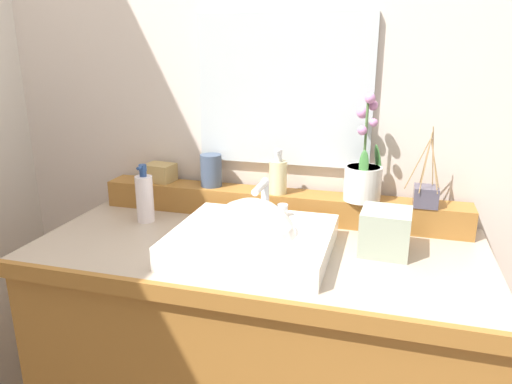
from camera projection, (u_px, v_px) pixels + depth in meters
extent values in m
cube|color=beige|center=(291.00, 89.00, 1.62)|extent=(2.81, 0.20, 2.49)
cube|color=#99632A|center=(258.00, 374.00, 1.49)|extent=(1.25, 0.57, 0.81)
cube|color=tan|center=(258.00, 250.00, 1.37)|extent=(1.27, 0.60, 0.04)
cube|color=#99632A|center=(222.00, 301.00, 1.10)|extent=(1.27, 0.02, 0.04)
cube|color=#99632A|center=(277.00, 204.00, 1.57)|extent=(1.20, 0.10, 0.09)
cube|color=white|center=(252.00, 241.00, 1.31)|extent=(0.42, 0.37, 0.06)
sphere|color=white|center=(250.00, 246.00, 1.29)|extent=(0.26, 0.26, 0.26)
cylinder|color=silver|center=(264.00, 198.00, 1.40)|extent=(0.02, 0.02, 0.10)
cylinder|color=silver|center=(259.00, 187.00, 1.34)|extent=(0.02, 0.11, 0.02)
sphere|color=silver|center=(264.00, 182.00, 1.39)|extent=(0.03, 0.03, 0.03)
cylinder|color=silver|center=(246.00, 207.00, 1.43)|extent=(0.03, 0.03, 0.04)
cylinder|color=silver|center=(282.00, 210.00, 1.40)|extent=(0.03, 0.03, 0.04)
ellipsoid|color=silver|center=(224.00, 210.00, 1.42)|extent=(0.07, 0.04, 0.02)
cylinder|color=silver|center=(362.00, 183.00, 1.46)|extent=(0.11, 0.11, 0.11)
cylinder|color=tan|center=(363.00, 169.00, 1.44)|extent=(0.10, 0.10, 0.01)
cylinder|color=#476B38|center=(366.00, 133.00, 1.41)|extent=(0.01, 0.01, 0.20)
ellipsoid|color=#387033|center=(378.00, 160.00, 1.46)|extent=(0.04, 0.04, 0.10)
ellipsoid|color=#387033|center=(364.00, 165.00, 1.40)|extent=(0.03, 0.03, 0.09)
sphere|color=#BF79AF|center=(362.00, 130.00, 1.40)|extent=(0.03, 0.03, 0.03)
sphere|color=#BF79AF|center=(374.00, 123.00, 1.39)|extent=(0.02, 0.02, 0.02)
sphere|color=#BF79AF|center=(363.00, 113.00, 1.42)|extent=(0.04, 0.04, 0.04)
sphere|color=#BF79AF|center=(373.00, 105.00, 1.40)|extent=(0.03, 0.03, 0.03)
sphere|color=#BF79AF|center=(370.00, 98.00, 1.37)|extent=(0.03, 0.03, 0.03)
cylinder|color=beige|center=(278.00, 177.00, 1.52)|extent=(0.06, 0.06, 0.11)
cylinder|color=silver|center=(278.00, 158.00, 1.50)|extent=(0.02, 0.02, 0.02)
cylinder|color=silver|center=(278.00, 152.00, 1.50)|extent=(0.03, 0.03, 0.02)
cylinder|color=silver|center=(277.00, 152.00, 1.48)|extent=(0.01, 0.03, 0.01)
cylinder|color=#3D4B63|center=(211.00, 170.00, 1.60)|extent=(0.07, 0.07, 0.11)
cube|color=#4B4657|center=(426.00, 196.00, 1.41)|extent=(0.07, 0.07, 0.06)
cylinder|color=#9E7A4C|center=(435.00, 167.00, 1.38)|extent=(0.04, 0.01, 0.14)
cylinder|color=#9E7A4C|center=(433.00, 158.00, 1.39)|extent=(0.02, 0.03, 0.19)
cylinder|color=#9E7A4C|center=(426.00, 160.00, 1.40)|extent=(0.02, 0.05, 0.17)
cylinder|color=#9E7A4C|center=(418.00, 163.00, 1.39)|extent=(0.07, 0.01, 0.16)
cylinder|color=#9E7A4C|center=(426.00, 163.00, 1.36)|extent=(0.03, 0.04, 0.17)
cylinder|color=#9E7A4C|center=(435.00, 167.00, 1.36)|extent=(0.03, 0.04, 0.15)
cube|color=tan|center=(160.00, 173.00, 1.67)|extent=(0.11, 0.09, 0.06)
cylinder|color=white|center=(145.00, 199.00, 1.53)|extent=(0.06, 0.06, 0.15)
cylinder|color=navy|center=(143.00, 174.00, 1.50)|extent=(0.02, 0.02, 0.02)
cylinder|color=navy|center=(143.00, 168.00, 1.50)|extent=(0.02, 0.02, 0.02)
cylinder|color=navy|center=(140.00, 168.00, 1.48)|extent=(0.01, 0.03, 0.01)
cube|color=#98A490|center=(385.00, 231.00, 1.30)|extent=(0.14, 0.14, 0.12)
cube|color=silver|center=(282.00, 91.00, 1.52)|extent=(0.57, 0.02, 0.47)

